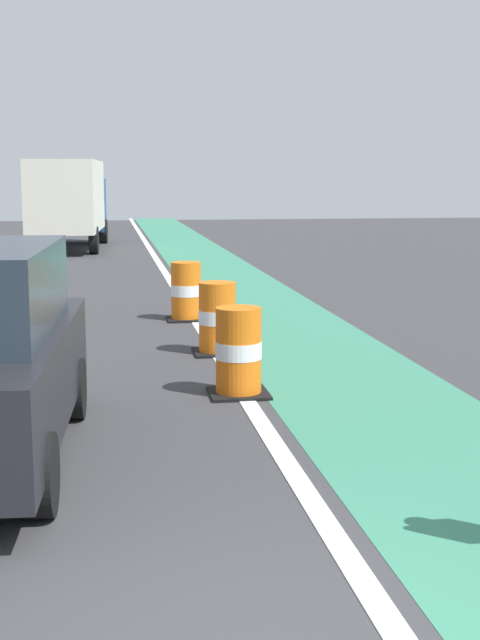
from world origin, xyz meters
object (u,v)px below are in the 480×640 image
object	(u,v)px
traffic_barrel_mid	(217,319)
delivery_truck_down_block	(69,199)
traffic_barrel_front	(238,352)
traffic_barrel_back	(186,292)

from	to	relation	value
traffic_barrel_mid	delivery_truck_down_block	bearing A→B (deg)	98.27
traffic_barrel_front	delivery_truck_down_block	world-z (taller)	delivery_truck_down_block
delivery_truck_down_block	traffic_barrel_mid	bearing A→B (deg)	-81.73
traffic_barrel_back	traffic_barrel_front	bearing A→B (deg)	-88.92
traffic_barrel_front	delivery_truck_down_block	distance (m)	22.87
traffic_barrel_front	traffic_barrel_back	distance (m)	5.78
traffic_barrel_mid	traffic_barrel_back	world-z (taller)	same
traffic_barrel_back	delivery_truck_down_block	world-z (taller)	delivery_truck_down_block
traffic_barrel_front	traffic_barrel_mid	xyz separation A→B (m)	(0.07, 2.58, 0.00)
traffic_barrel_mid	traffic_barrel_back	size ratio (longest dim) A/B	1.00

